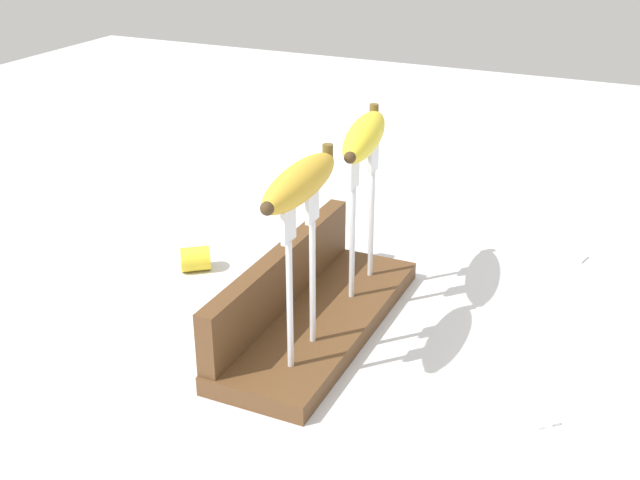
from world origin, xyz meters
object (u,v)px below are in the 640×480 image
Objects in this scene: fork_stand_left at (301,264)px; banana_raised_right at (364,136)px; banana_raised_left at (300,182)px; fork_fallen_far at (548,248)px; fork_stand_right at (363,208)px; banana_chunk_near at (195,259)px; fork_fallen_near at (561,436)px.

fork_stand_left is 0.20m from banana_raised_right.
banana_raised_left is 0.54m from fork_fallen_far.
fork_stand_left is at bearing -180.00° from fork_stand_right.
banana_raised_right is (0.18, -0.00, 0.09)m from fork_stand_left.
banana_raised_left is at bearing -180.00° from fork_stand_right.
fork_fallen_near is at bearing -107.06° from banana_chunk_near.
fork_stand_right is at bearing -86.44° from banana_chunk_near.
fork_stand_right is 1.04× the size of banana_raised_right.
banana_raised_left and banana_raised_right have the same top height.
banana_chunk_near is at bearing 121.78° from fork_fallen_far.
fork_fallen_far is at bearing -24.29° from banana_raised_left.
fork_stand_right is (0.18, 0.00, -0.00)m from fork_stand_left.
fork_fallen_far is at bearing -37.18° from banana_raised_right.
fork_stand_right reaches higher than banana_chunk_near.
fork_fallen_far is (0.44, -0.20, -0.13)m from fork_stand_left.
fork_stand_left is at bearing -123.16° from banana_chunk_near.
fork_stand_left is 3.49× the size of banana_chunk_near.
fork_fallen_near is at bearing -90.51° from fork_stand_left.
banana_raised_left is 0.37m from fork_fallen_near.
fork_stand_left is 1.02× the size of fork_stand_right.
fork_stand_right is 0.36m from fork_fallen_far.
fork_fallen_near is (-0.18, -0.29, -0.13)m from fork_stand_right.
fork_fallen_far is (0.26, -0.20, -0.13)m from fork_stand_right.
fork_stand_left reaches higher than banana_chunk_near.
fork_stand_left is at bearing 1.90° from banana_raised_left.
fork_stand_left is at bearing 89.49° from fork_fallen_near.
banana_raised_right reaches higher than fork_stand_left.
banana_raised_left is 3.07× the size of banana_chunk_near.
banana_raised_left reaches higher than banana_chunk_near.
banana_raised_left is at bearing 180.00° from banana_raised_right.
banana_raised_right is (0.18, -0.00, -0.00)m from banana_raised_left.
banana_raised_right reaches higher than fork_fallen_far.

